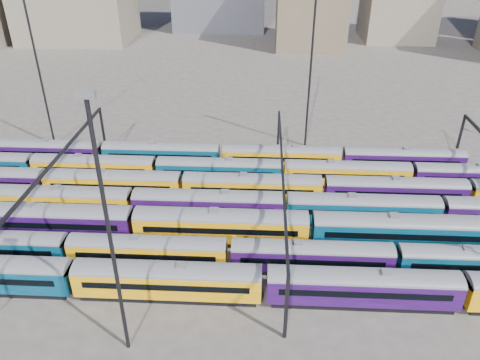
{
  "coord_description": "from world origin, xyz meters",
  "views": [
    {
      "loc": [
        7.32,
        -52.46,
        36.17
      ],
      "look_at": [
        4.29,
        5.58,
        3.0
      ],
      "focal_mm": 35.0,
      "sensor_mm": 36.0,
      "label": 1
    }
  ],
  "objects_px": {
    "mast_2": "(108,228)",
    "rake_0": "(264,281)",
    "rake_1": "(148,249)",
    "rake_2": "(47,218)"
  },
  "relations": [
    {
      "from": "rake_2",
      "to": "mast_2",
      "type": "relative_size",
      "value": 4.28
    },
    {
      "from": "rake_0",
      "to": "mast_2",
      "type": "distance_m",
      "value": 18.56
    },
    {
      "from": "mast_2",
      "to": "rake_0",
      "type": "bearing_deg",
      "value": 28.43
    },
    {
      "from": "rake_0",
      "to": "mast_2",
      "type": "xyz_separation_m",
      "value": [
        -12.93,
        -7.0,
        11.33
      ]
    },
    {
      "from": "rake_1",
      "to": "mast_2",
      "type": "relative_size",
      "value": 3.67
    },
    {
      "from": "rake_0",
      "to": "rake_2",
      "type": "bearing_deg",
      "value": 160.02
    },
    {
      "from": "rake_2",
      "to": "mast_2",
      "type": "bearing_deg",
      "value": -49.4
    },
    {
      "from": "rake_1",
      "to": "mast_2",
      "type": "distance_m",
      "value": 16.66
    },
    {
      "from": "mast_2",
      "to": "rake_2",
      "type": "bearing_deg",
      "value": 130.6
    },
    {
      "from": "rake_1",
      "to": "rake_2",
      "type": "height_order",
      "value": "rake_2"
    }
  ]
}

